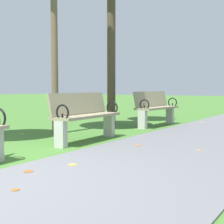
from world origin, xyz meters
TOP-DOWN VIEW (x-y plane):
  - park_bench_2 at (-0.50, 2.74)m, footprint 0.51×1.61m
  - park_bench_3 at (-0.50, 5.68)m, footprint 0.55×1.62m
  - scattered_leaves at (0.24, 3.58)m, footprint 4.70×10.66m

SIDE VIEW (x-z plane):
  - scattered_leaves at x=0.24m, z-range 0.00..0.03m
  - park_bench_2 at x=-0.50m, z-range 0.04..0.93m
  - park_bench_3 at x=-0.50m, z-range 0.04..0.93m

